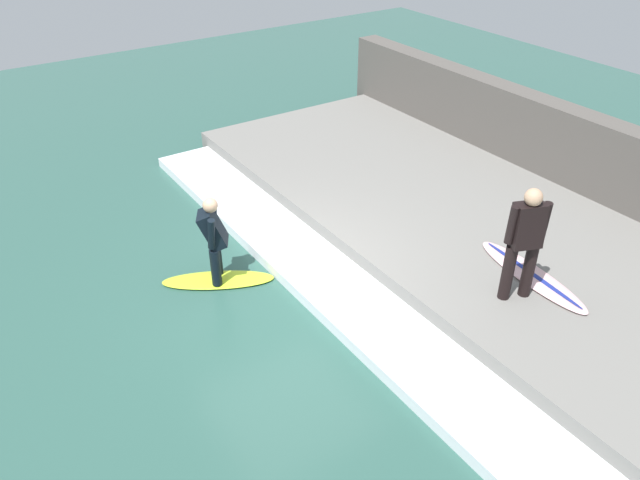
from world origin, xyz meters
TOP-DOWN VIEW (x-y plane):
  - ground_plane at (0.00, 0.00)m, footprint 28.00×28.00m
  - concrete_ledge at (3.37, 0.00)m, footprint 4.40×10.86m
  - back_wall at (5.82, 0.00)m, footprint 0.50×11.40m
  - wave_foam_crest at (0.61, 0.00)m, footprint 1.11×10.32m
  - surfboard_riding at (-0.71, 0.80)m, footprint 1.72×1.25m
  - surfer_riding at (-0.71, 0.80)m, footprint 0.54×0.56m
  - surfer_waiting_near at (2.31, -2.28)m, footprint 0.54×0.40m
  - surfboard_waiting_near at (2.86, -2.12)m, footprint 0.65×2.06m

SIDE VIEW (x-z plane):
  - ground_plane at x=0.00m, z-range 0.00..0.00m
  - surfboard_riding at x=-0.71m, z-range 0.00..0.06m
  - wave_foam_crest at x=0.61m, z-range 0.00..0.18m
  - concrete_ledge at x=3.37m, z-range 0.00..0.40m
  - surfboard_waiting_near at x=2.86m, z-range 0.40..0.46m
  - surfer_riding at x=-0.71m, z-range 0.14..1.52m
  - back_wall at x=5.82m, z-range 0.00..1.73m
  - surfer_waiting_near at x=2.31m, z-range 0.50..2.16m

